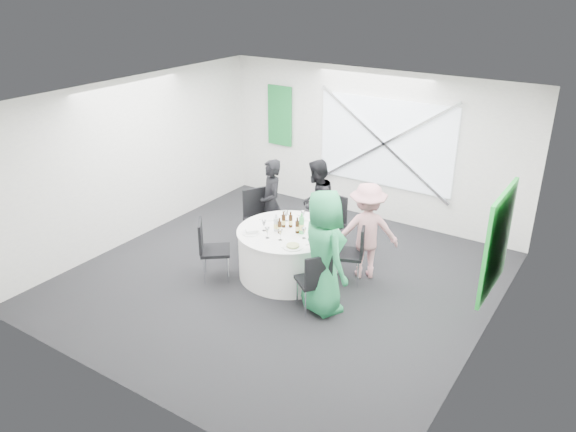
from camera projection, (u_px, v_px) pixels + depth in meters
The scene contains 48 objects.
floor at pixel (281, 280), 8.66m from camera, with size 6.00×6.00×0.00m, color black.
ceiling at pixel (280, 99), 7.53m from camera, with size 6.00×6.00×0.00m, color silver.
wall_back at pixel (371, 145), 10.39m from camera, with size 6.00×6.00×0.00m, color silver.
wall_front at pixel (119, 285), 5.80m from camera, with size 6.00×6.00×0.00m, color silver.
wall_left at pixel (135, 160), 9.60m from camera, with size 6.00×6.00×0.00m, color silver.
wall_right at pixel (492, 247), 6.59m from camera, with size 6.00×6.00×0.00m, color silver.
window_panel at pixel (385, 143), 10.17m from camera, with size 2.60×0.03×1.60m, color silver.
window_brace_a at pixel (384, 144), 10.14m from camera, with size 0.05×0.05×3.16m, color silver.
window_brace_b at pixel (384, 144), 10.14m from camera, with size 0.05×0.05×3.16m, color silver.
green_banner at pixel (280, 116), 11.23m from camera, with size 0.55×0.04×1.20m, color #13612D.
green_sign at pixel (497, 242), 7.16m from camera, with size 0.05×1.20×1.40m, color green.
banquet_table at pixel (288, 253), 8.66m from camera, with size 1.56×1.56×0.76m.
chair_back at pixel (332, 219), 9.39m from camera, with size 0.48×0.49×0.95m.
chair_back_left at pixel (258, 213), 9.52m from camera, with size 0.63×0.62×1.01m.
chair_back_right at pixel (354, 249), 8.39m from camera, with size 0.56×0.55×0.94m.
chair_front_right at pixel (315, 278), 7.64m from camera, with size 0.59×0.58×0.92m.
chair_front_left at pixel (209, 245), 8.48m from camera, with size 0.62×0.62×0.97m.
person_man_back_left at pixel (271, 204), 9.43m from camera, with size 0.56×0.37×1.55m, color black.
person_man_back at pixel (316, 203), 9.48m from camera, with size 0.74×0.41×1.52m, color black.
person_woman_pink at pixel (367, 231), 8.49m from camera, with size 0.98×0.46×1.52m, color #C68087.
person_woman_green at pixel (324, 252), 7.56m from camera, with size 0.87×0.57×1.78m, color #23834C.
plate_back at pixel (308, 218), 8.92m from camera, with size 0.25×0.25×0.01m.
plate_back_left at pixel (270, 218), 8.93m from camera, with size 0.26×0.26×0.01m.
plate_back_right at pixel (322, 232), 8.42m from camera, with size 0.28×0.28×0.04m.
plate_front_right at pixel (293, 246), 7.98m from camera, with size 0.29×0.29×0.04m.
plate_front_left at pixel (251, 233), 8.41m from camera, with size 0.26×0.26×0.01m.
napkin at pixel (252, 231), 8.40m from camera, with size 0.18×0.12×0.05m, color white.
beer_bottle_a at pixel (284, 221), 8.58m from camera, with size 0.06×0.06×0.26m.
beer_bottle_b at pixel (291, 221), 8.58m from camera, with size 0.06×0.06×0.25m.
beer_bottle_c at pixel (297, 227), 8.39m from camera, with size 0.06×0.06×0.25m.
beer_bottle_d at pixel (280, 227), 8.39m from camera, with size 0.06×0.06×0.24m.
green_water_bottle at pixel (302, 225), 8.36m from camera, with size 0.08×0.08×0.32m.
clear_water_bottle at pixel (276, 224), 8.46m from camera, with size 0.08×0.08×0.27m.
wine_glass_a at pixel (286, 214), 8.78m from camera, with size 0.07×0.07×0.17m.
wine_glass_b at pixel (303, 214), 8.77m from camera, with size 0.07×0.07×0.17m.
wine_glass_c at pixel (314, 228), 8.29m from camera, with size 0.07×0.07×0.17m.
wine_glass_d at pixel (304, 231), 8.21m from camera, with size 0.07×0.07×0.17m.
wine_glass_e at pixel (267, 230), 8.22m from camera, with size 0.07×0.07×0.17m.
wine_glass_f at pixel (264, 223), 8.45m from camera, with size 0.07×0.07×0.17m.
wine_glass_g at pixel (280, 232), 8.16m from camera, with size 0.07×0.07×0.17m.
fork_a at pixel (317, 221), 8.82m from camera, with size 0.01×0.15×0.01m, color silver.
knife_a at pixel (300, 216), 9.00m from camera, with size 0.01×0.15×0.01m, color silver.
fork_b at pixel (285, 215), 9.03m from camera, with size 0.01×0.15×0.01m, color silver.
knife_b at pixel (263, 219), 8.89m from camera, with size 0.01×0.15×0.01m, color silver.
fork_c at pixel (324, 236), 8.31m from camera, with size 0.01×0.15×0.01m, color silver.
knife_c at pixel (323, 225), 8.68m from camera, with size 0.01×0.15×0.01m, color silver.
fork_d at pixel (286, 248), 7.98m from camera, with size 0.01×0.15×0.01m, color silver.
knife_d at pixel (311, 244), 8.07m from camera, with size 0.01×0.15×0.01m, color silver.
Camera 1 is at (4.22, -6.23, 4.39)m, focal length 35.00 mm.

